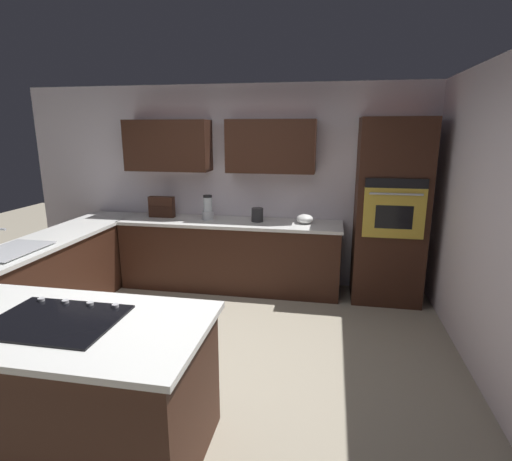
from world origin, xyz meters
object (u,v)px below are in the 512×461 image
at_px(cooktop, 56,320).
at_px(mixing_bowl, 305,219).
at_px(wall_oven, 390,212).
at_px(sink_unit, 11,250).
at_px(kettle, 257,215).
at_px(spice_rack, 162,207).
at_px(blender, 208,209).

xyz_separation_m(cooktop, mixing_bowl, (-1.31, -2.95, 0.05)).
relative_size(wall_oven, sink_unit, 3.10).
relative_size(mixing_bowl, kettle, 1.20).
relative_size(wall_oven, cooktop, 2.86).
bearing_deg(kettle, sink_unit, 39.81).
bearing_deg(wall_oven, kettle, -1.72).
height_order(cooktop, spice_rack, spice_rack).
relative_size(spice_rack, kettle, 1.97).
height_order(cooktop, mixing_bowl, mixing_bowl).
distance_m(mixing_bowl, spice_rack, 1.90).
distance_m(cooktop, mixing_bowl, 3.23).
distance_m(mixing_bowl, kettle, 0.60).
height_order(wall_oven, kettle, wall_oven).
bearing_deg(wall_oven, blender, -1.22).
xyz_separation_m(cooktop, spice_rack, (0.59, -2.99, 0.13)).
height_order(sink_unit, kettle, sink_unit).
relative_size(sink_unit, mixing_bowl, 3.37).
distance_m(blender, spice_rack, 0.65).
xyz_separation_m(cooktop, blender, (-0.06, -2.95, 0.13)).
relative_size(mixing_bowl, spice_rack, 0.61).
relative_size(wall_oven, mixing_bowl, 10.46).
distance_m(wall_oven, sink_unit, 4.05).
distance_m(wall_oven, spice_rack, 2.90).
height_order(cooktop, kettle, kettle).
xyz_separation_m(wall_oven, kettle, (1.60, -0.05, -0.10)).
bearing_deg(cooktop, mixing_bowl, -113.90).
xyz_separation_m(sink_unit, kettle, (-2.08, -1.73, 0.07)).
relative_size(wall_oven, kettle, 12.59).
height_order(spice_rack, kettle, spice_rack).
relative_size(cooktop, blender, 2.39).
bearing_deg(spice_rack, wall_oven, 178.34).
height_order(wall_oven, spice_rack, wall_oven).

